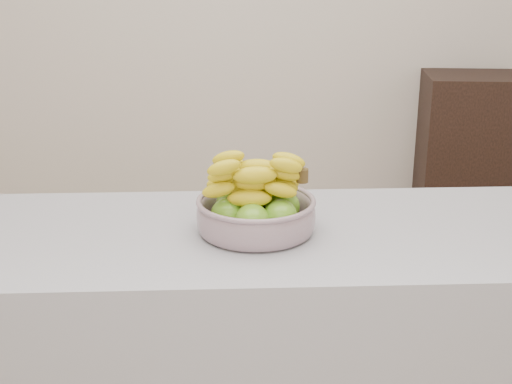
# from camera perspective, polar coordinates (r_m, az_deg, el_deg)

# --- Properties ---
(cabinet) EXTENTS (0.54, 0.46, 0.91)m
(cabinet) POSITION_cam_1_polar(r_m,az_deg,el_deg) (4.04, 16.53, 2.64)
(cabinet) COLOR black
(cabinet) RESTS_ON ground
(fruit_bowl) EXTENTS (0.29, 0.29, 0.18)m
(fruit_bowl) POSITION_cam_1_polar(r_m,az_deg,el_deg) (1.69, -0.01, -1.34)
(fruit_bowl) COLOR #A2B5C3
(fruit_bowl) RESTS_ON counter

